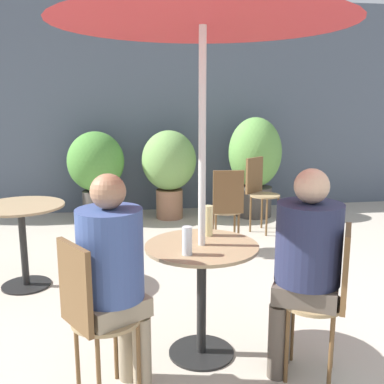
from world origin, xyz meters
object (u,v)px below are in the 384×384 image
(cafe_table_near, at_px, (202,275))
(potted_plant_2, at_px, (255,161))
(potted_plant_0, at_px, (96,167))
(bistro_chair_2, at_px, (227,204))
(beer_glass_1, at_px, (208,221))
(bistro_chair_0, at_px, (91,308))
(cafe_table_far, at_px, (22,226))
(beer_glass_0, at_px, (187,241))
(bistro_chair_1, at_px, (329,290))
(seated_person_0, at_px, (113,268))
(seated_person_1, at_px, (305,256))
(potted_plant_1, at_px, (169,165))
(bistro_chair_3, at_px, (259,187))

(cafe_table_near, relative_size, potted_plant_2, 0.53)
(potted_plant_0, bearing_deg, bistro_chair_2, -49.63)
(beer_glass_1, bearing_deg, cafe_table_near, -111.40)
(bistro_chair_0, relative_size, bistro_chair_2, 1.00)
(cafe_table_far, height_order, beer_glass_1, beer_glass_1)
(bistro_chair_0, relative_size, potted_plant_0, 0.76)
(beer_glass_0, bearing_deg, bistro_chair_2, 70.71)
(cafe_table_near, height_order, bistro_chair_1, bistro_chair_1)
(seated_person_0, relative_size, potted_plant_0, 1.03)
(cafe_table_near, relative_size, bistro_chair_1, 0.80)
(bistro_chair_0, relative_size, potted_plant_2, 0.66)
(bistro_chair_0, distance_m, bistro_chair_2, 2.53)
(potted_plant_0, relative_size, potted_plant_2, 0.87)
(seated_person_1, relative_size, potted_plant_1, 1.02)
(seated_person_0, distance_m, seated_person_1, 1.07)
(potted_plant_0, bearing_deg, bistro_chair_3, -22.43)
(cafe_table_far, bearing_deg, potted_plant_2, 37.98)
(potted_plant_0, height_order, potted_plant_2, potted_plant_2)
(bistro_chair_1, relative_size, beer_glass_1, 4.58)
(bistro_chair_0, xyz_separation_m, bistro_chair_1, (1.32, 0.04, 0.00))
(bistro_chair_0, distance_m, potted_plant_0, 3.89)
(bistro_chair_2, xyz_separation_m, bistro_chair_3, (0.60, 0.83, 0.00))
(bistro_chair_3, height_order, potted_plant_0, potted_plant_0)
(cafe_table_near, height_order, bistro_chair_3, bistro_chair_3)
(beer_glass_0, bearing_deg, cafe_table_near, 55.50)
(bistro_chair_2, height_order, beer_glass_1, beer_glass_1)
(cafe_table_near, xyz_separation_m, beer_glass_1, (0.07, 0.19, 0.30))
(bistro_chair_0, height_order, seated_person_1, seated_person_1)
(cafe_table_far, xyz_separation_m, potted_plant_0, (0.51, 2.19, 0.18))
(seated_person_1, height_order, beer_glass_0, seated_person_1)
(cafe_table_far, xyz_separation_m, bistro_chair_1, (2.01, -1.65, 0.01))
(bistro_chair_1, height_order, potted_plant_2, potted_plant_2)
(beer_glass_1, bearing_deg, bistro_chair_1, -42.57)
(cafe_table_near, xyz_separation_m, potted_plant_2, (1.33, 3.37, 0.25))
(bistro_chair_1, bearing_deg, beer_glass_1, -104.18)
(bistro_chair_3, distance_m, potted_plant_0, 2.18)
(cafe_table_far, height_order, beer_glass_0, beer_glass_0)
(bistro_chair_1, height_order, potted_plant_1, potted_plant_1)
(potted_plant_2, bearing_deg, bistro_chair_0, -117.66)
(cafe_table_far, relative_size, beer_glass_1, 3.67)
(bistro_chair_0, xyz_separation_m, bistro_chair_3, (1.83, 3.05, 0.00))
(bistro_chair_3, height_order, beer_glass_0, bistro_chair_3)
(beer_glass_1, height_order, potted_plant_1, potted_plant_1)
(seated_person_1, relative_size, beer_glass_1, 6.20)
(cafe_table_far, bearing_deg, cafe_table_near, -43.91)
(potted_plant_2, bearing_deg, bistro_chair_2, -115.66)
(cafe_table_near, distance_m, bistro_chair_1, 0.76)
(beer_glass_1, height_order, potted_plant_2, potted_plant_2)
(seated_person_0, distance_m, potted_plant_0, 3.82)
(bistro_chair_1, height_order, seated_person_1, seated_person_1)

